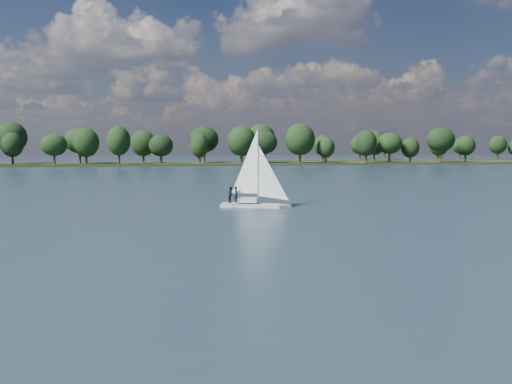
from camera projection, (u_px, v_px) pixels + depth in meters
The scene contains 5 objects.
ground at pixel (176, 181), 111.38m from camera, with size 700.00×700.00×0.00m, color #233342.
far_shore at pixel (161, 165), 220.98m from camera, with size 660.00×40.00×1.50m, color black.
far_shore_back at pixel (467, 160), 298.42m from camera, with size 220.00×30.00×1.40m, color black.
sailboat at pixel (251, 184), 63.35m from camera, with size 7.34×4.18×9.32m.
treeline at pixel (132, 144), 214.82m from camera, with size 562.63×73.82×17.91m.
Camera 1 is at (-5.88, -12.14, 6.67)m, focal length 40.00 mm.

